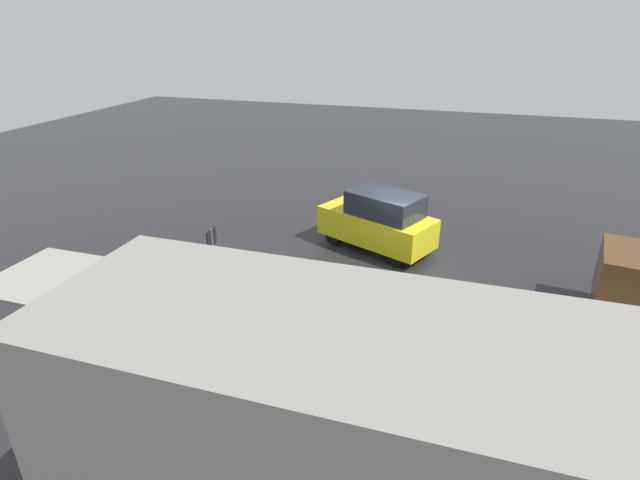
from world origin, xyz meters
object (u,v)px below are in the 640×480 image
at_px(fire_hydrant, 257,279).
at_px(pedestrian, 227,271).
at_px(moving_hatchback, 379,221).
at_px(sign_post, 213,258).

distance_m(fire_hydrant, pedestrian, 0.89).
xyz_separation_m(moving_hatchback, pedestrian, (3.54, 4.26, -0.34)).
distance_m(moving_hatchback, fire_hydrant, 4.86).
bearing_deg(moving_hatchback, fire_hydrant, 55.30).
distance_m(moving_hatchback, sign_post, 6.24).
xyz_separation_m(pedestrian, sign_post, (-0.20, 0.99, 0.90)).
bearing_deg(sign_post, moving_hatchback, -122.45).
xyz_separation_m(fire_hydrant, pedestrian, (0.79, 0.29, 0.28)).
height_order(pedestrian, sign_post, sign_post).
relative_size(moving_hatchback, pedestrian, 3.49).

